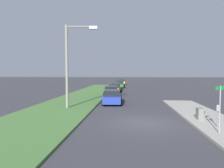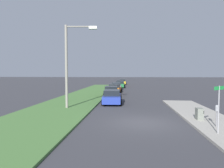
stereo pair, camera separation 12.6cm
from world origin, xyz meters
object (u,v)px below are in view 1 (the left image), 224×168
Objects in this scene: parked_car_blue at (112,97)px; parked_car_yellow at (122,82)px; parked_car_black at (111,92)px; parked_car_red at (120,83)px; parked_car_white at (116,86)px; utility_box at (200,115)px; streetlight at (71,60)px; parked_car_green at (120,84)px; street_sign at (220,103)px; parked_car_orange at (115,89)px; parking_meter at (218,111)px.

parked_car_blue is 1.01× the size of parked_car_yellow.
parked_car_black and parked_car_red have the same top height.
parked_car_white reaches higher than utility_box.
parked_car_yellow is at bearing -2.36° from parked_car_blue.
utility_box is 0.12× the size of streetlight.
street_sign is at bearing -168.54° from parked_car_green.
parked_car_green is at bearing 178.80° from parked_car_yellow.
parked_car_orange is 1.00× the size of parked_car_red.
parked_car_green is at bearing -3.40° from parked_car_black.
street_sign reaches higher than parked_car_black.
utility_box is at bearing -2.44° from street_sign.
parked_car_black is 0.99× the size of parked_car_red.
parked_car_blue is 0.58× the size of streetlight.
parking_meter is (-20.47, -7.33, 0.33)m from parked_car_orange.
parked_car_orange is at bearing -2.73° from parked_car_black.
parked_car_red is at bearing 175.82° from parked_car_yellow.
parked_car_blue is at bearing 179.36° from parked_car_yellow.
streetlight is at bearing 61.28° from parking_meter.
utility_box is 11.36m from streetlight.
parked_car_red is 1.02× the size of parked_car_yellow.
parked_car_blue and parked_car_red have the same top height.
parked_car_red and parked_car_yellow have the same top height.
parked_car_white is 6.53m from parked_car_green.
parked_car_red is 40.62m from street_sign.
parked_car_green is at bearing 179.10° from parked_car_red.
parked_car_yellow is 1.66× the size of street_sign.
parked_car_blue is 11.33m from parking_meter.
parking_meter is (-32.30, -6.97, 0.33)m from parked_car_green.
streetlight is at bearing 169.61° from parked_car_white.
parked_car_blue is 16.77m from parked_car_white.
parked_car_blue is at bearing 31.42° from street_sign.
parking_meter is 1.89m from utility_box.
parked_car_white is (16.76, 0.61, 0.00)m from parked_car_blue.
parked_car_blue is at bearing -179.09° from parked_car_green.
parked_car_red is (29.67, 0.42, 0.00)m from parked_car_blue.
parked_car_orange is at bearing 176.34° from parked_car_red.
parked_car_green is at bearing 1.24° from parked_car_orange.
parked_car_green is at bearing -6.44° from parked_car_white.
parked_car_white is 28.02m from street_sign.
utility_box is (-43.37, -6.50, -0.27)m from parked_car_yellow.
parked_car_red is at bearing -3.18° from parked_car_white.
parked_car_orange is 19.98m from utility_box.
parked_car_blue is 12.19m from street_sign.
parked_car_black is 1.01× the size of parked_car_yellow.
parked_car_green is 1.66× the size of street_sign.
parked_car_orange is 3.10× the size of parking_meter.
parked_car_red is 37.59m from utility_box.
parked_car_white is (10.82, 0.02, 0.00)m from parked_car_black.
parked_car_red is (23.74, -0.17, 0.00)m from parked_car_black.
utility_box is (-13.21, -7.06, -0.27)m from parked_car_black.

